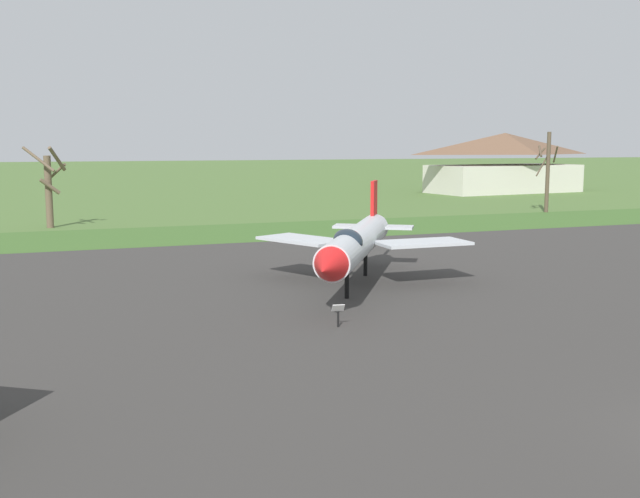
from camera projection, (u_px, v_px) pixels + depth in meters
asphalt_apron at (444, 312)px, 30.08m from camera, size 85.21×47.28×0.05m
grass_verge_strip at (252, 232)px, 57.57m from camera, size 145.21×12.00×0.06m
jet_fighter_front_left at (356, 243)px, 34.86m from camera, size 10.53×14.21×4.81m
info_placard_front_left at (338, 313)px, 27.54m from camera, size 0.50×0.35×0.92m
bare_tree_left_of_center at (49, 186)px, 60.24m from camera, size 3.38×3.40×6.64m
bare_tree_center at (547, 170)px, 73.62m from camera, size 2.29×2.29×8.01m
visitor_building at (504, 163)px, 105.16m from camera, size 23.63×12.13×8.39m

